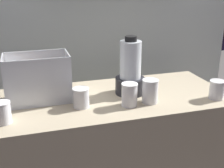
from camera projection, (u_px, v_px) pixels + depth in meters
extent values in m
cube|color=tan|center=(112.00, 161.00, 1.92)|extent=(1.40, 0.64, 0.90)
cube|color=silver|center=(84.00, 20.00, 2.34)|extent=(2.60, 0.04, 2.50)
cube|color=white|center=(40.00, 100.00, 1.71)|extent=(0.36, 0.21, 0.01)
cube|color=white|center=(39.00, 84.00, 1.58)|extent=(0.36, 0.01, 0.27)
cube|color=white|center=(37.00, 73.00, 1.76)|extent=(0.36, 0.01, 0.27)
cube|color=white|center=(5.00, 81.00, 1.62)|extent=(0.01, 0.21, 0.27)
cube|color=white|center=(69.00, 75.00, 1.72)|extent=(0.01, 0.21, 0.27)
cone|color=orange|center=(24.00, 99.00, 1.68)|extent=(0.06, 0.16, 0.02)
cone|color=orange|center=(31.00, 97.00, 1.69)|extent=(0.18, 0.09, 0.03)
cone|color=orange|center=(25.00, 98.00, 1.69)|extent=(0.18, 0.09, 0.03)
cone|color=orange|center=(46.00, 96.00, 1.71)|extent=(0.10, 0.14, 0.03)
cone|color=orange|center=(46.00, 90.00, 1.71)|extent=(0.04, 0.18, 0.03)
cone|color=orange|center=(50.00, 90.00, 1.71)|extent=(0.15, 0.14, 0.03)
cone|color=orange|center=(50.00, 91.00, 1.70)|extent=(0.14, 0.09, 0.03)
cone|color=orange|center=(31.00, 94.00, 1.69)|extent=(0.11, 0.16, 0.02)
cone|color=orange|center=(34.00, 88.00, 1.67)|extent=(0.15, 0.07, 0.03)
cone|color=orange|center=(44.00, 89.00, 1.68)|extent=(0.14, 0.03, 0.03)
cone|color=orange|center=(33.00, 85.00, 1.69)|extent=(0.07, 0.16, 0.03)
cone|color=orange|center=(44.00, 87.00, 1.70)|extent=(0.11, 0.17, 0.03)
cone|color=orange|center=(43.00, 83.00, 1.69)|extent=(0.06, 0.17, 0.03)
cone|color=orange|center=(45.00, 81.00, 1.69)|extent=(0.06, 0.17, 0.03)
cylinder|color=black|center=(130.00, 85.00, 1.80)|extent=(0.18, 0.18, 0.10)
cylinder|color=silver|center=(130.00, 60.00, 1.74)|extent=(0.13, 0.13, 0.22)
cylinder|color=orange|center=(130.00, 74.00, 1.78)|extent=(0.12, 0.12, 0.04)
cylinder|color=black|center=(131.00, 39.00, 1.70)|extent=(0.07, 0.07, 0.03)
cylinder|color=white|center=(3.00, 113.00, 1.43)|extent=(0.08, 0.08, 0.10)
cylinder|color=red|center=(3.00, 117.00, 1.44)|extent=(0.07, 0.07, 0.06)
cylinder|color=white|center=(1.00, 103.00, 1.41)|extent=(0.08, 0.08, 0.01)
cylinder|color=white|center=(81.00, 98.00, 1.61)|extent=(0.09, 0.09, 0.10)
cylinder|color=orange|center=(81.00, 101.00, 1.61)|extent=(0.08, 0.08, 0.07)
cylinder|color=white|center=(81.00, 89.00, 1.59)|extent=(0.09, 0.09, 0.01)
cylinder|color=white|center=(129.00, 95.00, 1.62)|extent=(0.09, 0.09, 0.12)
cylinder|color=red|center=(129.00, 99.00, 1.63)|extent=(0.08, 0.08, 0.07)
cylinder|color=white|center=(130.00, 84.00, 1.60)|extent=(0.09, 0.09, 0.01)
cylinder|color=white|center=(150.00, 92.00, 1.66)|extent=(0.09, 0.09, 0.13)
cylinder|color=orange|center=(150.00, 95.00, 1.67)|extent=(0.08, 0.08, 0.08)
cylinder|color=white|center=(151.00, 80.00, 1.64)|extent=(0.09, 0.09, 0.01)
cylinder|color=white|center=(217.00, 90.00, 1.72)|extent=(0.09, 0.09, 0.10)
cylinder|color=red|center=(216.00, 94.00, 1.73)|extent=(0.08, 0.08, 0.06)
cylinder|color=white|center=(218.00, 81.00, 1.70)|extent=(0.09, 0.09, 0.01)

